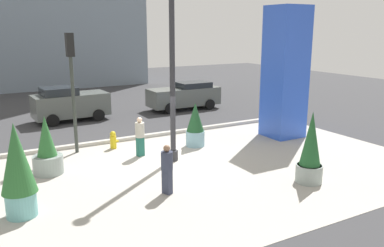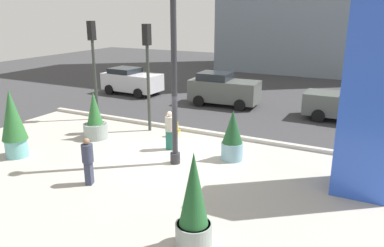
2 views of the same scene
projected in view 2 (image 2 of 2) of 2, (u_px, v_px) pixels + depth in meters
ground_plane at (215, 129)px, 17.61m from camera, size 60.00×60.00×0.00m
plaza_pavement at (142, 178)px, 12.49m from camera, size 18.00×10.00×0.02m
curb_strip at (207, 133)px, 16.84m from camera, size 18.00×0.24×0.16m
lamp_post at (174, 64)px, 12.64m from camera, size 0.44×0.44×7.34m
art_pillar_blue at (371, 96)px, 10.79m from camera, size 1.56×1.56×5.92m
potted_plant_mid_plaza at (13, 122)px, 13.91m from camera, size 0.93×0.93×2.58m
potted_plant_near_right at (95, 120)px, 16.10m from camera, size 1.03×1.03×2.06m
potted_plant_near_left at (194, 206)px, 8.57m from camera, size 0.86×0.86×2.38m
potted_plant_curbside at (232, 136)px, 13.76m from camera, size 0.80×0.80×1.89m
fire_hydrant at (176, 128)px, 16.47m from camera, size 0.36×0.26×0.75m
traffic_light_corner at (148, 60)px, 16.47m from camera, size 0.28×0.42×4.76m
traffic_light_far_side at (93, 55)px, 18.26m from camera, size 0.28×0.42×4.83m
car_curb_east at (223, 89)px, 21.75m from camera, size 4.02×2.13×1.88m
car_passing_lane at (353, 105)px, 18.51m from camera, size 4.44×1.94×1.67m
car_far_lane at (131, 81)px, 24.76m from camera, size 3.89×2.21×1.68m
pedestrian_crossing at (170, 129)px, 14.78m from camera, size 0.42×0.42×1.57m
pedestrian_by_curb at (88, 159)px, 11.80m from camera, size 0.47×0.47×1.55m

